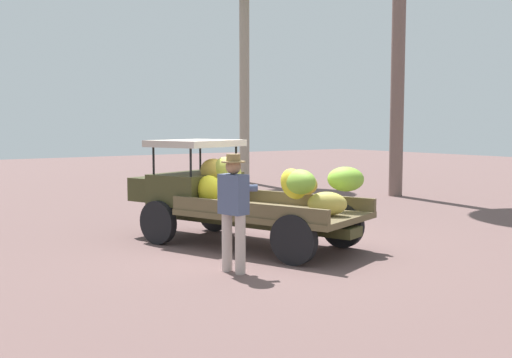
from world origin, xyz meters
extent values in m
plane|color=brown|center=(0.00, 0.00, 0.00)|extent=(60.00, 60.00, 0.00)
cube|color=#3A381C|center=(0.26, 0.10, 0.44)|extent=(3.91, 1.77, 0.16)
cylinder|color=black|center=(1.35, 1.34, 0.39)|extent=(0.77, 0.39, 0.77)
cylinder|color=black|center=(1.90, -0.16, 0.39)|extent=(0.77, 0.39, 0.77)
cylinder|color=black|center=(-1.28, 0.39, 0.39)|extent=(0.77, 0.39, 0.77)
cylinder|color=black|center=(-0.74, -1.12, 0.39)|extent=(0.77, 0.39, 0.77)
cube|color=brown|center=(-0.16, -0.06, 0.62)|extent=(3.41, 2.64, 0.10)
cube|color=brown|center=(-0.43, 0.69, 0.78)|extent=(2.85, 1.10, 0.22)
cube|color=brown|center=(0.11, -0.81, 0.78)|extent=(2.85, 1.10, 0.22)
cube|color=#3A381C|center=(1.44, 0.52, 0.94)|extent=(1.55, 1.80, 0.55)
cube|color=#3A381C|center=(2.28, 0.83, 0.89)|extent=(1.02, 1.24, 0.44)
cylinder|color=black|center=(1.63, 1.28, 1.49)|extent=(0.04, 0.04, 0.55)
cylinder|color=black|center=(2.07, 0.06, 1.49)|extent=(0.04, 0.04, 0.55)
cylinder|color=black|center=(0.80, 0.98, 1.49)|extent=(0.04, 0.04, 0.55)
cylinder|color=black|center=(1.24, -0.24, 1.49)|extent=(0.04, 0.04, 0.55)
cube|color=#BDAEA1|center=(1.44, 0.52, 1.77)|extent=(1.66, 1.84, 0.12)
ellipsoid|color=gold|center=(-0.26, -0.64, 1.10)|extent=(0.68, 0.45, 0.47)
ellipsoid|color=yellow|center=(-0.61, -0.14, 1.14)|extent=(0.57, 0.53, 0.60)
ellipsoid|color=gold|center=(-1.15, -0.39, 0.86)|extent=(0.73, 0.68, 0.39)
ellipsoid|color=#81B03B|center=(-0.82, -0.11, 1.20)|extent=(0.69, 0.48, 0.49)
ellipsoid|color=gold|center=(0.92, 0.42, 1.28)|extent=(0.74, 0.57, 0.53)
ellipsoid|color=yellow|center=(0.62, 0.71, 0.98)|extent=(0.58, 0.45, 0.53)
ellipsoid|color=#82B939|center=(-0.95, -0.97, 1.20)|extent=(0.81, 0.78, 0.52)
ellipsoid|color=#B7BE48|center=(0.62, 0.36, 1.29)|extent=(0.66, 0.52, 0.58)
cylinder|color=#BEACA5|center=(-1.02, 1.40, 0.42)|extent=(0.15, 0.15, 0.84)
cylinder|color=#BEACA5|center=(-1.27, 1.34, 0.42)|extent=(0.15, 0.15, 0.84)
cube|color=#4B5778|center=(-1.14, 1.37, 1.13)|extent=(0.45, 0.33, 0.57)
cylinder|color=#4B5778|center=(-1.02, 1.30, 1.21)|extent=(0.38, 0.32, 0.10)
cylinder|color=#4B5778|center=(-1.22, 1.25, 1.21)|extent=(0.26, 0.41, 0.10)
sphere|color=#A07453|center=(-1.14, 1.37, 1.52)|extent=(0.22, 0.22, 0.22)
cylinder|color=olive|center=(-1.14, 1.37, 1.59)|extent=(0.34, 0.34, 0.02)
cylinder|color=olive|center=(-1.14, 1.37, 1.65)|extent=(0.20, 0.20, 0.10)
cylinder|color=#705851|center=(3.92, -7.62, 4.71)|extent=(0.40, 0.40, 9.42)
cylinder|color=gray|center=(9.95, -6.31, 3.73)|extent=(0.36, 0.36, 7.46)
camera|label=1|loc=(-8.29, 6.01, 2.12)|focal=42.58mm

